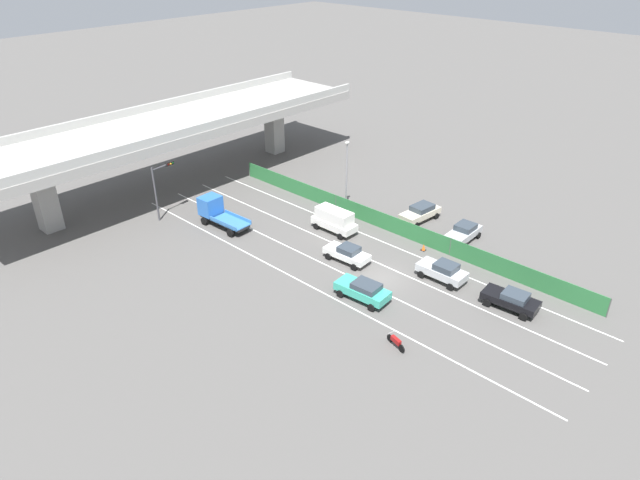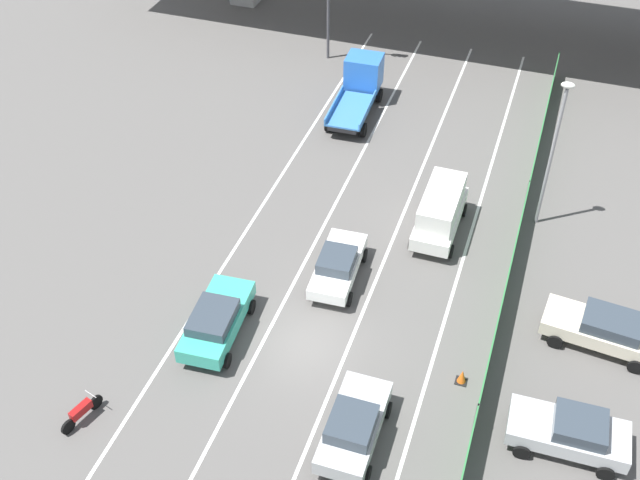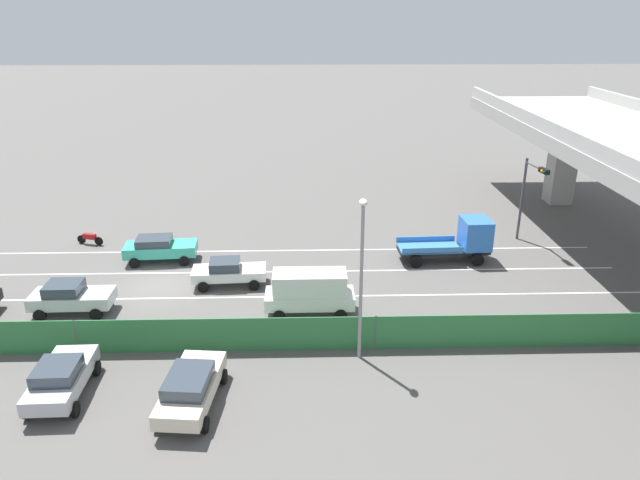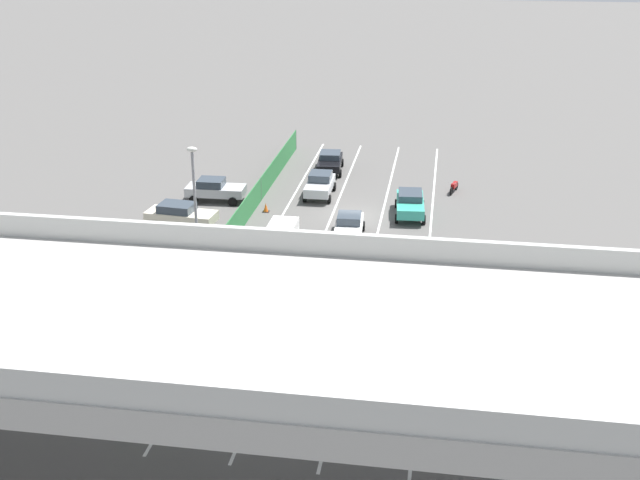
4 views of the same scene
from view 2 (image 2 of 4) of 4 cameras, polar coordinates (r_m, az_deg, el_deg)
The scene contains 16 objects.
ground_plane at distance 32.15m, azimuth -1.07°, elevation -7.68°, with size 300.00×300.00×0.00m, color #565451.
lane_line_left_edge at distance 36.80m, azimuth -6.03°, elevation -0.24°, with size 0.14×45.79×0.01m, color silver.
lane_line_mid_left at distance 35.78m, azimuth -1.01°, elevation -1.42°, with size 0.14×45.79×0.01m, color silver.
lane_line_mid_right at distance 35.06m, azimuth 4.26°, elevation -2.64°, with size 0.14×45.79×0.01m, color silver.
lane_line_right_edge at distance 34.67m, azimuth 9.72°, elevation -3.87°, with size 0.14×45.79×0.01m, color silver.
green_fence at distance 34.00m, azimuth 13.43°, elevation -3.62°, with size 0.10×41.89×1.74m.
car_taxi_teal at distance 32.10m, azimuth -7.62°, elevation -5.84°, with size 2.32×4.62×1.62m.
car_hatchback_white at distance 34.24m, azimuth 1.31°, elevation -1.85°, with size 2.13×4.34×1.56m.
car_sedan_silver at distance 28.56m, azimuth 2.47°, elevation -13.48°, with size 2.06×4.23×1.70m.
car_van_white at distance 36.87m, azimuth 8.83°, elevation 2.19°, with size 2.05×4.69×2.33m.
flatbed_truck_blue at distance 45.95m, azimuth 2.96°, elevation 11.33°, with size 2.49×5.82×2.74m.
motorcycle at distance 30.78m, azimuth -17.11°, elevation -11.96°, with size 0.77×1.90×0.93m.
parked_wagon_silver at distance 29.79m, azimuth 17.91°, elevation -13.23°, with size 4.28×2.16×1.65m.
parked_sedan_cream at distance 33.51m, azimuth 20.13°, elevation -6.12°, with size 4.81×2.43×1.64m.
street_lamp at distance 36.58m, azimuth 16.83°, elevation 6.85°, with size 0.60×0.36×7.67m.
traffic_cone at distance 31.19m, azimuth 10.38°, elevation -9.83°, with size 0.47×0.47×0.65m.
Camera 2 is at (7.41, -19.83, 24.20)m, focal length 43.60 mm.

